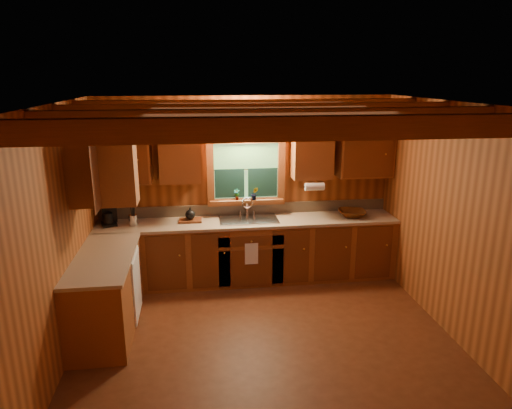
{
  "coord_description": "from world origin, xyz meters",
  "views": [
    {
      "loc": [
        -0.71,
        -4.53,
        2.87
      ],
      "look_at": [
        0.0,
        0.8,
        1.35
      ],
      "focal_mm": 32.26,
      "sensor_mm": 36.0,
      "label": 1
    }
  ],
  "objects_px": {
    "sink": "(249,223)",
    "coffee_maker": "(109,212)",
    "cutting_board": "(190,220)",
    "wicker_basket": "(352,213)"
  },
  "relations": [
    {
      "from": "sink",
      "to": "coffee_maker",
      "type": "relative_size",
      "value": 2.37
    },
    {
      "from": "sink",
      "to": "coffee_maker",
      "type": "height_order",
      "value": "coffee_maker"
    },
    {
      "from": "cutting_board",
      "to": "wicker_basket",
      "type": "height_order",
      "value": "wicker_basket"
    },
    {
      "from": "sink",
      "to": "coffee_maker",
      "type": "bearing_deg",
      "value": 178.44
    },
    {
      "from": "sink",
      "to": "wicker_basket",
      "type": "distance_m",
      "value": 1.5
    },
    {
      "from": "sink",
      "to": "cutting_board",
      "type": "relative_size",
      "value": 2.62
    },
    {
      "from": "sink",
      "to": "wicker_basket",
      "type": "bearing_deg",
      "value": -1.48
    },
    {
      "from": "coffee_maker",
      "to": "wicker_basket",
      "type": "height_order",
      "value": "coffee_maker"
    },
    {
      "from": "coffee_maker",
      "to": "sink",
      "type": "bearing_deg",
      "value": -18.26
    },
    {
      "from": "sink",
      "to": "coffee_maker",
      "type": "distance_m",
      "value": 1.92
    }
  ]
}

